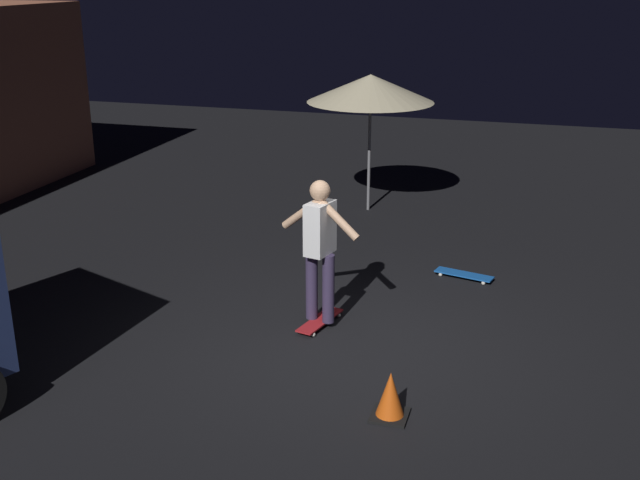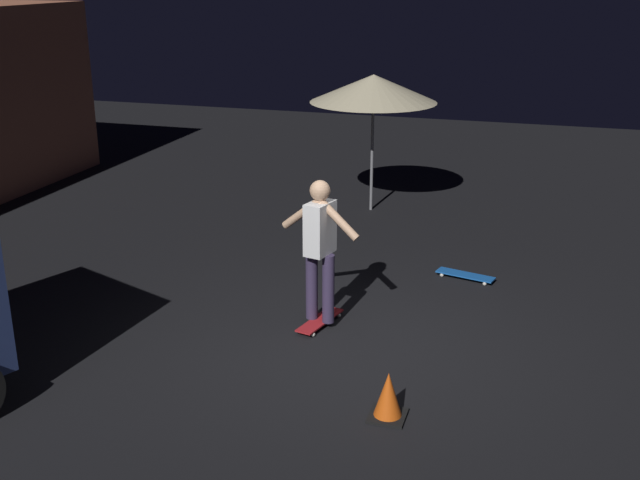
{
  "view_description": "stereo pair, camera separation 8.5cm",
  "coord_description": "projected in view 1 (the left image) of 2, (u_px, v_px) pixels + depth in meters",
  "views": [
    {
      "loc": [
        -7.44,
        -1.84,
        3.92
      ],
      "look_at": [
        0.45,
        0.52,
        1.05
      ],
      "focal_mm": 43.73,
      "sensor_mm": 36.0,
      "label": 1
    },
    {
      "loc": [
        -7.42,
        -1.92,
        3.92
      ],
      "look_at": [
        0.45,
        0.52,
        1.05
      ],
      "focal_mm": 43.73,
      "sensor_mm": 36.0,
      "label": 2
    }
  ],
  "objects": [
    {
      "name": "ground_plane",
      "position": [
        353.0,
        348.0,
        8.52
      ],
      "size": [
        28.0,
        28.0,
        0.0
      ],
      "primitive_type": "plane",
      "color": "black"
    },
    {
      "name": "patio_umbrella",
      "position": [
        371.0,
        88.0,
        12.74
      ],
      "size": [
        2.1,
        2.1,
        2.3
      ],
      "color": "slate",
      "rests_on": "ground_plane"
    },
    {
      "name": "skateboard_ridden",
      "position": [
        320.0,
        321.0,
        9.05
      ],
      "size": [
        0.81,
        0.38,
        0.07
      ],
      "color": "#AD1E23",
      "rests_on": "ground_plane"
    },
    {
      "name": "skateboard_spare",
      "position": [
        464.0,
        275.0,
        10.41
      ],
      "size": [
        0.38,
        0.81,
        0.07
      ],
      "color": "#1959B2",
      "rests_on": "ground_plane"
    },
    {
      "name": "skater",
      "position": [
        320.0,
        241.0,
        8.73
      ],
      "size": [
        0.42,
        0.98,
        1.67
      ],
      "color": "#382D4C",
      "rests_on": "skateboard_ridden"
    },
    {
      "name": "traffic_cone",
      "position": [
        390.0,
        397.0,
        7.14
      ],
      "size": [
        0.34,
        0.34,
        0.46
      ],
      "color": "black",
      "rests_on": "ground_plane"
    }
  ]
}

